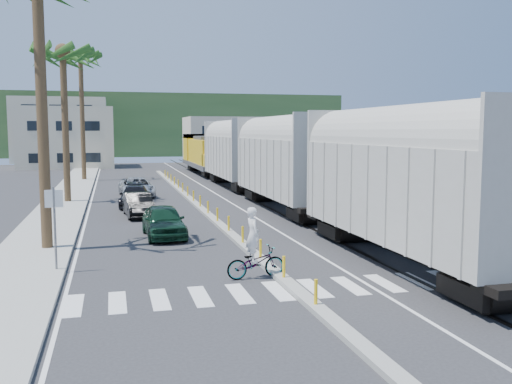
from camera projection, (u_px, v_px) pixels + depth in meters
The scene contains 16 objects.
ground at pixel (275, 274), 19.57m from camera, with size 140.00×140.00×0.00m, color #28282B.
sidewalk at pixel (68, 197), 41.57m from camera, with size 3.00×90.00×0.15m, color gray.
rails at pixel (239, 189), 47.77m from camera, with size 1.56×100.00×0.06m.
median at pixel (194, 202), 38.79m from camera, with size 0.45×60.00×0.85m.
crosswalk at pixel (293, 290), 17.64m from camera, with size 14.00×2.20×0.01m, color silver.
lane_markings at pixel (156, 196), 43.13m from camera, with size 9.42×90.00×0.01m.
freight_train at pixel (261, 159), 40.69m from camera, with size 3.00×60.94×5.85m.
palm_trees at pixel (66, 43), 38.30m from camera, with size 3.50×37.20×13.75m.
street_sign at pixel (54, 217), 19.50m from camera, with size 0.60×0.08×3.00m.
buildings at pixel (104, 134), 86.58m from camera, with size 38.00×27.00×10.00m.
hillside at pixel (138, 125), 115.29m from camera, with size 80.00×20.00×12.00m, color #385628.
car_lead at pixel (164, 221), 26.34m from camera, with size 1.92×4.43×1.49m, color #103220.
car_second at pixel (138, 205), 32.64m from camera, with size 1.76×4.25×1.37m, color black.
car_third at pixel (135, 196), 36.91m from camera, with size 2.28×4.75×1.33m, color black.
car_rear at pixel (137, 187), 42.53m from camera, with size 2.67×5.26×1.42m, color #B8BABE.
cyclist at pixel (255, 256), 18.97m from camera, with size 1.19×2.19×2.40m.
Camera 1 is at (-5.36, -18.40, 4.91)m, focal length 40.00 mm.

